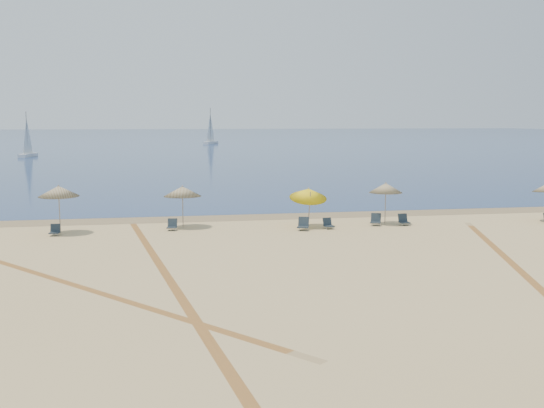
{
  "coord_description": "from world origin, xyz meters",
  "views": [
    {
      "loc": [
        -6.35,
        -15.07,
        5.95
      ],
      "look_at": [
        0.0,
        20.0,
        1.3
      ],
      "focal_mm": 42.53,
      "sensor_mm": 36.0,
      "label": 1
    }
  ],
  "objects": [
    {
      "name": "umbrella_3",
      "position": [
        2.01,
        19.68,
        1.9
      ],
      "size": [
        2.1,
        2.17,
        2.45
      ],
      "color": "gray",
      "rests_on": "ground"
    },
    {
      "name": "chair_5",
      "position": [
        2.95,
        18.9,
        0.26
      ],
      "size": [
        0.57,
        0.64,
        0.59
      ],
      "rotation": [
        0.0,
        0.0,
        0.15
      ],
      "color": "black",
      "rests_on": "ground"
    },
    {
      "name": "umbrella_2",
      "position": [
        -4.92,
        20.82,
        2.02
      ],
      "size": [
        2.1,
        2.1,
        2.36
      ],
      "color": "gray",
      "rests_on": "ground"
    },
    {
      "name": "sailboat_1",
      "position": [
        -26.79,
        95.19,
        2.22
      ],
      "size": [
        2.32,
        5.09,
        7.34
      ],
      "rotation": [
        0.0,
        0.0,
        -0.23
      ],
      "color": "white",
      "rests_on": "ocean"
    },
    {
      "name": "tire_tracks",
      "position": [
        -3.39,
        8.65,
        0.0
      ],
      "size": [
        56.19,
        43.74,
        0.0
      ],
      "color": "tan",
      "rests_on": "ground"
    },
    {
      "name": "ocean",
      "position": [
        0.0,
        225.0,
        0.01
      ],
      "size": [
        500.0,
        500.0,
        0.0
      ],
      "primitive_type": "plane",
      "color": "#0C2151",
      "rests_on": "ground"
    },
    {
      "name": "chair_6",
      "position": [
        5.92,
        19.52,
        0.3
      ],
      "size": [
        0.79,
        0.83,
        0.68
      ],
      "rotation": [
        0.0,
        0.0,
        -0.43
      ],
      "color": "black",
      "rests_on": "ground"
    },
    {
      "name": "ground",
      "position": [
        0.0,
        0.0,
        0.0
      ],
      "size": [
        160.0,
        160.0,
        0.0
      ],
      "primitive_type": "plane",
      "color": "tan",
      "rests_on": "ground"
    },
    {
      "name": "chair_2",
      "position": [
        -11.59,
        19.36,
        0.26
      ],
      "size": [
        0.55,
        0.62,
        0.59
      ],
      "rotation": [
        0.0,
        0.0,
        -0.1
      ],
      "color": "black",
      "rests_on": "ground"
    },
    {
      "name": "chair_3",
      "position": [
        -5.54,
        19.94,
        0.27
      ],
      "size": [
        0.62,
        0.69,
        0.62
      ],
      "rotation": [
        0.0,
        0.0,
        -0.19
      ],
      "color": "black",
      "rests_on": "ground"
    },
    {
      "name": "wet_sand",
      "position": [
        0.0,
        24.0,
        0.0
      ],
      "size": [
        500.0,
        500.0,
        0.0
      ],
      "primitive_type": "plane",
      "color": "olive",
      "rests_on": "ground"
    },
    {
      "name": "chair_4",
      "position": [
        1.5,
        18.7,
        0.31
      ],
      "size": [
        0.79,
        0.85,
        0.71
      ],
      "rotation": [
        0.0,
        0.0,
        -0.37
      ],
      "color": "black",
      "rests_on": "ground"
    },
    {
      "name": "umbrella_1",
      "position": [
        -11.4,
        19.98,
        2.25
      ],
      "size": [
        2.12,
        2.13,
        2.59
      ],
      "color": "gray",
      "rests_on": "ground"
    },
    {
      "name": "sailboat_0",
      "position": [
        7.34,
        147.13,
        2.72
      ],
      "size": [
        4.28,
        6.03,
        9.0
      ],
      "rotation": [
        0.0,
        0.0,
        -0.51
      ],
      "color": "white",
      "rests_on": "ocean"
    },
    {
      "name": "umbrella_4",
      "position": [
        6.63,
        19.92,
        2.09
      ],
      "size": [
        1.93,
        1.93,
        2.43
      ],
      "color": "gray",
      "rests_on": "ground"
    },
    {
      "name": "chair_7",
      "position": [
        7.52,
        19.31,
        0.28
      ],
      "size": [
        0.56,
        0.64,
        0.64
      ],
      "rotation": [
        0.0,
        0.0,
        0.04
      ],
      "color": "black",
      "rests_on": "ground"
    }
  ]
}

